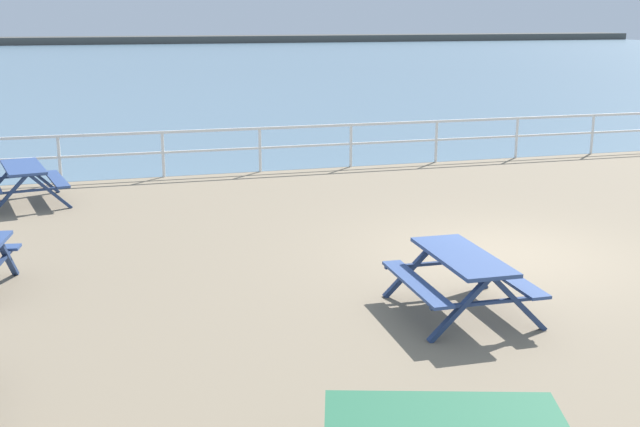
{
  "coord_description": "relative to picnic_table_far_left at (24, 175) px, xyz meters",
  "views": [
    {
      "loc": [
        -6.11,
        -10.77,
        3.71
      ],
      "look_at": [
        -2.93,
        0.31,
        0.8
      ],
      "focal_mm": 44.53,
      "sensor_mm": 36.0,
      "label": 1
    }
  ],
  "objects": [
    {
      "name": "picnic_table_far_right",
      "position": [
        5.76,
        -7.89,
        0.0
      ],
      "size": [
        1.58,
        1.83,
        0.8
      ],
      "rotation": [
        0.0,
        0.0,
        1.55
      ],
      "color": "#334C84",
      "rests_on": "ground"
    },
    {
      "name": "sea_band",
      "position": [
        7.51,
        46.97,
        -0.58
      ],
      "size": [
        142.0,
        90.0,
        0.01
      ],
      "primitive_type": "cube",
      "color": "slate",
      "rests_on": "ground"
    },
    {
      "name": "distant_shoreline",
      "position": [
        7.51,
        89.97,
        -0.58
      ],
      "size": [
        142.0,
        6.0,
        1.8
      ],
      "primitive_type": "cube",
      "color": "#4C4C47",
      "rests_on": "ground"
    },
    {
      "name": "picnic_table_far_left",
      "position": [
        0.0,
        0.0,
        0.0
      ],
      "size": [
        1.81,
        2.04,
        0.8
      ],
      "rotation": [
        0.0,
        0.0,
        1.75
      ],
      "color": "#334C84",
      "rests_on": "ground"
    },
    {
      "name": "ground_plane",
      "position": [
        7.51,
        -5.78,
        -0.68
      ],
      "size": [
        30.0,
        24.0,
        0.2
      ],
      "primitive_type": "cube",
      "color": "gray"
    },
    {
      "name": "seaward_railing",
      "position": [
        7.51,
        1.97,
        0.18
      ],
      "size": [
        23.07,
        0.07,
        1.08
      ],
      "color": "white",
      "rests_on": "ground"
    }
  ]
}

